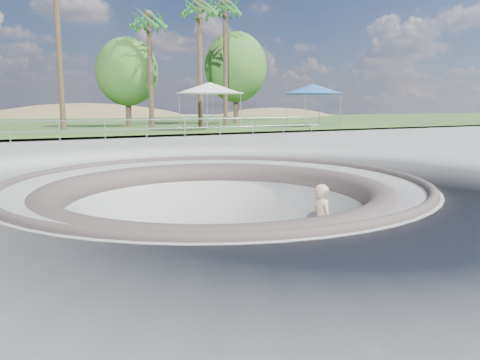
# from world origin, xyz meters

# --- Properties ---
(ground) EXTENTS (180.00, 180.00, 0.00)m
(ground) POSITION_xyz_m (0.00, 0.00, 0.00)
(ground) COLOR #9B9A96
(ground) RESTS_ON ground
(skate_bowl) EXTENTS (14.00, 14.00, 4.10)m
(skate_bowl) POSITION_xyz_m (0.00, 0.00, -1.83)
(skate_bowl) COLOR #9B9A96
(skate_bowl) RESTS_ON ground
(grass_strip) EXTENTS (180.00, 36.00, 0.12)m
(grass_strip) POSITION_xyz_m (0.00, 34.00, 0.22)
(grass_strip) COLOR #395622
(grass_strip) RESTS_ON ground
(distant_hills) EXTENTS (103.20, 45.00, 28.60)m
(distant_hills) POSITION_xyz_m (3.78, 57.17, -7.02)
(distant_hills) COLOR brown
(distant_hills) RESTS_ON ground
(safety_railing) EXTENTS (25.00, 0.06, 1.03)m
(safety_railing) POSITION_xyz_m (0.00, 12.00, 0.69)
(safety_railing) COLOR gray
(safety_railing) RESTS_ON ground
(skateboard) EXTENTS (0.89, 0.34, 0.09)m
(skateboard) POSITION_xyz_m (2.01, -1.65, -1.83)
(skateboard) COLOR brown
(skateboard) RESTS_ON ground
(skater) EXTENTS (0.48, 0.69, 1.84)m
(skater) POSITION_xyz_m (2.01, -1.65, -0.89)
(skater) COLOR #DBB98E
(skater) RESTS_ON skateboard
(canopy_white) EXTENTS (5.86, 5.86, 3.07)m
(canopy_white) POSITION_xyz_m (8.19, 18.00, 2.97)
(canopy_white) COLOR gray
(canopy_white) RESTS_ON ground
(canopy_blue) EXTENTS (6.28, 6.28, 3.19)m
(canopy_blue) POSITION_xyz_m (17.21, 18.80, 3.08)
(canopy_blue) COLOR gray
(canopy_blue) RESTS_ON ground
(palm_d) EXTENTS (2.60, 2.60, 8.77)m
(palm_d) POSITION_xyz_m (5.81, 22.94, 7.67)
(palm_d) COLOR brown
(palm_d) RESTS_ON ground
(palm_e) EXTENTS (2.60, 2.60, 9.63)m
(palm_e) POSITION_xyz_m (8.88, 21.09, 8.47)
(palm_e) COLOR brown
(palm_e) RESTS_ON ground
(palm_f) EXTENTS (2.60, 2.60, 10.37)m
(palm_f) POSITION_xyz_m (12.12, 23.50, 9.16)
(palm_f) COLOR brown
(palm_f) RESTS_ON ground
(bushy_tree_mid) EXTENTS (4.64, 4.22, 6.70)m
(bushy_tree_mid) POSITION_xyz_m (4.74, 25.18, 4.32)
(bushy_tree_mid) COLOR brown
(bushy_tree_mid) RESTS_ON ground
(bushy_tree_right) EXTENTS (5.50, 5.00, 7.93)m
(bushy_tree_right) POSITION_xyz_m (14.49, 26.19, 5.09)
(bushy_tree_right) COLOR brown
(bushy_tree_right) RESTS_ON ground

